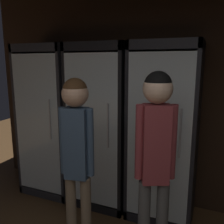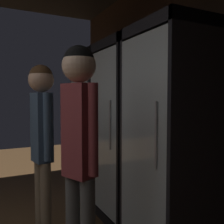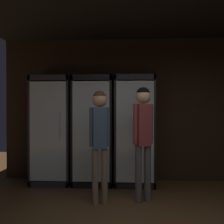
{
  "view_description": "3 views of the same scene",
  "coord_description": "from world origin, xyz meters",
  "px_view_note": "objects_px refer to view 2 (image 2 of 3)",
  "views": [
    {
      "loc": [
        0.12,
        -0.01,
        1.81
      ],
      "look_at": [
        -0.94,
        2.47,
        1.26
      ],
      "focal_mm": 39.55,
      "sensor_mm": 36.0,
      "label": 1
    },
    {
      "loc": [
        1.34,
        1.27,
        1.39
      ],
      "look_at": [
        -1.55,
        2.72,
        1.21
      ],
      "focal_mm": 40.32,
      "sensor_mm": 36.0,
      "label": 2
    },
    {
      "loc": [
        -0.54,
        -1.97,
        1.41
      ],
      "look_at": [
        -0.8,
        2.48,
        1.36
      ],
      "focal_mm": 39.99,
      "sensor_mm": 36.0,
      "label": 3
    }
  ],
  "objects_px": {
    "cooler_far_left": "(101,126)",
    "cooler_left": "(128,133)",
    "shopper_near": "(42,131)",
    "shopper_far": "(80,138)",
    "cooler_center": "(173,143)"
  },
  "relations": [
    {
      "from": "cooler_far_left",
      "to": "cooler_left",
      "type": "relative_size",
      "value": 1.0
    },
    {
      "from": "shopper_near",
      "to": "cooler_far_left",
      "type": "bearing_deg",
      "value": 134.44
    },
    {
      "from": "shopper_near",
      "to": "shopper_far",
      "type": "xyz_separation_m",
      "value": [
        0.65,
        0.13,
        0.02
      ]
    },
    {
      "from": "shopper_far",
      "to": "cooler_center",
      "type": "bearing_deg",
      "value": 96.65
    },
    {
      "from": "cooler_left",
      "to": "shopper_near",
      "type": "xyz_separation_m",
      "value": [
        0.23,
        -1.03,
        0.11
      ]
    },
    {
      "from": "cooler_far_left",
      "to": "cooler_left",
      "type": "bearing_deg",
      "value": 0.12
    },
    {
      "from": "shopper_near",
      "to": "shopper_far",
      "type": "height_order",
      "value": "shopper_far"
    },
    {
      "from": "cooler_left",
      "to": "shopper_far",
      "type": "height_order",
      "value": "cooler_left"
    },
    {
      "from": "cooler_left",
      "to": "shopper_far",
      "type": "relative_size",
      "value": 1.16
    },
    {
      "from": "cooler_far_left",
      "to": "shopper_near",
      "type": "distance_m",
      "value": 1.44
    },
    {
      "from": "cooler_far_left",
      "to": "shopper_far",
      "type": "distance_m",
      "value": 1.89
    },
    {
      "from": "cooler_far_left",
      "to": "shopper_near",
      "type": "xyz_separation_m",
      "value": [
        1.01,
        -1.03,
        0.1
      ]
    },
    {
      "from": "cooler_center",
      "to": "shopper_near",
      "type": "distance_m",
      "value": 1.17
    },
    {
      "from": "cooler_left",
      "to": "cooler_center",
      "type": "height_order",
      "value": "same"
    },
    {
      "from": "shopper_near",
      "to": "shopper_far",
      "type": "bearing_deg",
      "value": 11.05
    }
  ]
}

